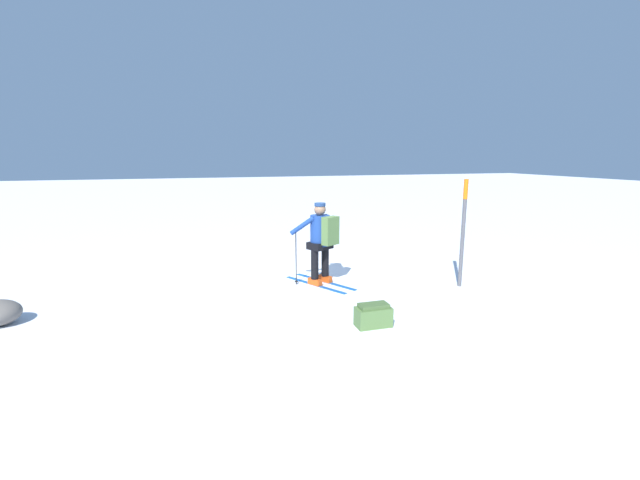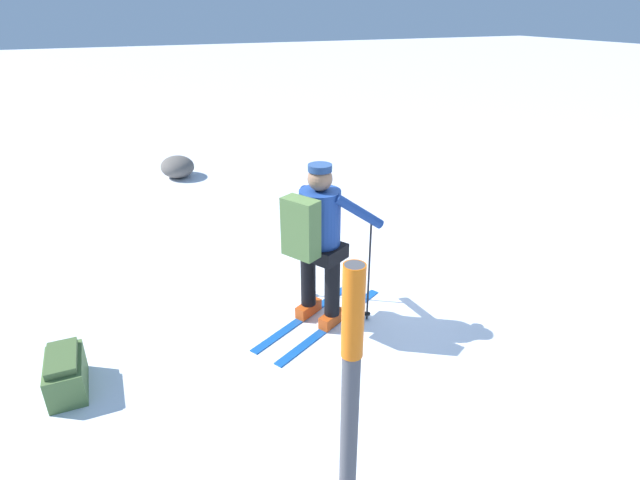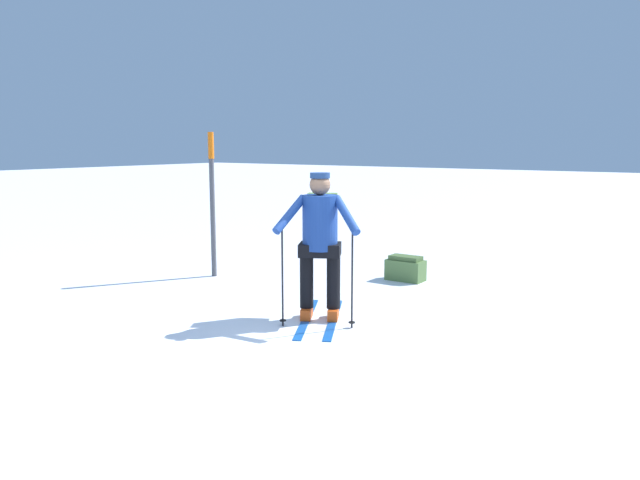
% 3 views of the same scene
% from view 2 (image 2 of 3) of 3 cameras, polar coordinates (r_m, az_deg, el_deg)
% --- Properties ---
extents(ground_plane, '(80.00, 80.00, 0.00)m').
position_cam_2_polar(ground_plane, '(5.61, 4.33, -5.79)').
color(ground_plane, white).
extents(skier, '(1.15, 1.60, 1.62)m').
position_cam_2_polar(skier, '(4.63, -0.24, 0.47)').
color(skier, '#144C9E').
rests_on(skier, ground_plane).
extents(dropped_backpack, '(0.53, 0.29, 0.35)m').
position_cam_2_polar(dropped_backpack, '(4.68, -27.06, -13.43)').
color(dropped_backpack, '#4C6B38').
rests_on(dropped_backpack, ground_plane).
extents(trail_marker, '(0.08, 0.08, 2.09)m').
position_cam_2_polar(trail_marker, '(2.24, 3.26, -23.14)').
color(trail_marker, '#4C4C51').
rests_on(trail_marker, ground_plane).
extents(rock_boulder, '(0.70, 0.60, 0.39)m').
position_cam_2_polar(rock_boulder, '(9.65, -15.98, 8.05)').
color(rock_boulder, '#5B5651').
rests_on(rock_boulder, ground_plane).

